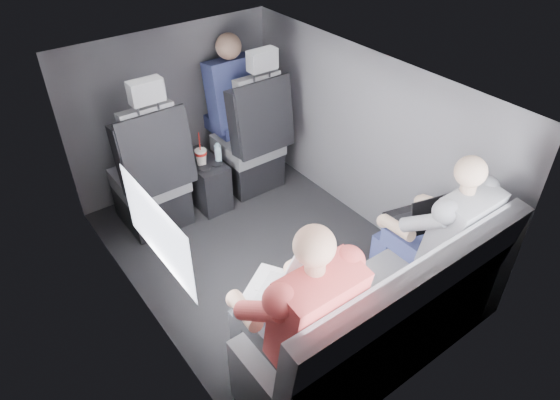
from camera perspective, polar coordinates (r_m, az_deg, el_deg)
floor at (r=3.67m, az=-1.45°, el=-6.63°), size 2.60×2.60×0.00m
ceiling at (r=2.92m, az=-1.85°, el=13.12°), size 2.60×2.60×0.00m
panel_left at (r=2.93m, az=-16.13°, el=-3.92°), size 0.02×2.60×1.35m
panel_right at (r=3.76m, az=9.70°, el=6.72°), size 0.02×2.60×1.35m
panel_front at (r=4.24m, az=-12.05°, el=10.02°), size 1.80×0.02×1.35m
panel_back at (r=2.55m, az=15.93°, el=-11.26°), size 1.80×0.02×1.35m
side_window at (r=2.57m, az=-13.90°, el=-3.45°), size 0.02×0.75×0.42m
seatbelt at (r=3.88m, az=-2.00°, el=10.36°), size 0.35×0.11×0.59m
front_seat_left at (r=3.85m, az=-14.36°, el=2.05°), size 0.52×0.58×1.26m
front_seat_right at (r=4.20m, az=-3.23°, el=6.27°), size 0.52×0.58×1.26m
center_console at (r=4.14m, az=-8.60°, el=2.16°), size 0.24×0.48×0.41m
rear_bench at (r=2.91m, az=11.09°, el=-13.51°), size 1.60×0.57×0.92m
soda_cup at (r=3.95m, az=-9.02°, el=4.94°), size 0.09×0.09×0.28m
water_bottle at (r=3.97m, az=-7.09°, el=5.35°), size 0.06×0.06×0.16m
laptop_white at (r=2.55m, az=-0.21°, el=-10.65°), size 0.45×0.50×0.27m
laptop_black at (r=3.14m, az=15.80°, el=-1.81°), size 0.36×0.35×0.23m
passenger_rear_left at (r=2.46m, az=1.88°, el=-12.98°), size 0.51×0.63×1.24m
passenger_rear_right at (r=3.06m, az=17.49°, el=-3.67°), size 0.48×0.60×1.19m
passenger_front_right at (r=4.22m, az=-5.54°, el=11.77°), size 0.41×0.41×0.84m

